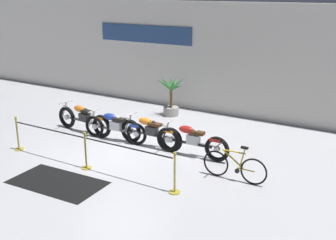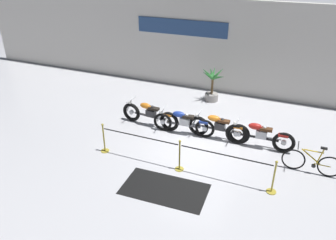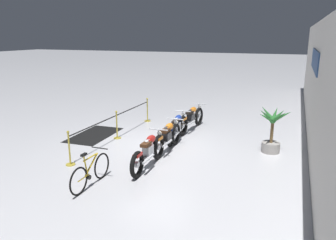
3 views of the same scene
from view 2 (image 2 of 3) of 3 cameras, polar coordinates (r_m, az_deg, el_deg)
name	(u,v)px [view 2 (image 2 of 3)]	position (r m, az deg, el deg)	size (l,w,h in m)	color
ground_plane	(196,145)	(11.48, 4.92, -4.29)	(120.00, 120.00, 0.00)	silver
back_wall	(234,49)	(15.26, 11.39, 12.08)	(28.00, 0.29, 4.20)	silver
motorcycle_orange_0	(150,115)	(12.46, -3.21, 0.96)	(2.44, 0.62, 0.96)	black
motorcycle_blue_1	(183,122)	(11.88, 2.66, -0.41)	(2.31, 0.62, 0.93)	black
motorcycle_orange_2	(218,127)	(11.67, 8.73, -1.29)	(2.24, 0.62, 0.96)	black
motorcycle_red_3	(259,136)	(11.46, 15.63, -2.64)	(2.33, 0.62, 0.95)	black
bicycle	(312,162)	(10.79, 23.72, -6.76)	(1.72, 0.48, 0.95)	black
potted_palm_left_of_row	(212,85)	(14.62, 7.72, 5.98)	(1.14, 1.04, 1.54)	gray
stanchion_far_left	(147,144)	(10.24, -3.71, -4.18)	(5.52, 0.28, 1.05)	gold
stanchion_mid_left	(179,160)	(10.04, 2.01, -6.94)	(0.28, 0.28, 1.05)	gold
stanchion_mid_right	(273,182)	(9.62, 17.82, -10.20)	(0.28, 0.28, 1.05)	gold
floor_banner	(165,189)	(9.49, -0.61, -11.93)	(2.41, 1.32, 0.01)	black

